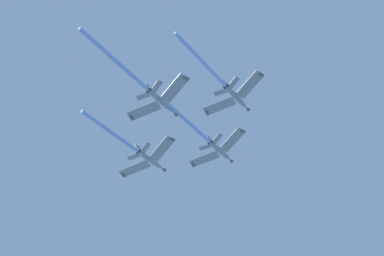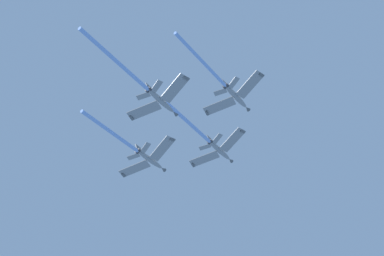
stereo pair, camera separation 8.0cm
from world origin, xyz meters
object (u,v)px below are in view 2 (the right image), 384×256
(jet_right_wing, at_px, (226,86))
(jet_slot, at_px, (145,87))
(jet_lead, at_px, (209,141))
(jet_left_wing, at_px, (137,150))

(jet_right_wing, relative_size, jet_slot, 0.94)
(jet_lead, distance_m, jet_slot, 31.59)
(jet_lead, bearing_deg, jet_right_wing, -103.20)
(jet_left_wing, xyz_separation_m, jet_right_wing, (14.45, -28.40, 0.30))
(jet_left_wing, relative_size, jet_slot, 0.93)
(jet_left_wing, distance_m, jet_slot, 23.51)
(jet_right_wing, bearing_deg, jet_left_wing, 116.97)
(jet_lead, distance_m, jet_left_wing, 22.09)
(jet_left_wing, height_order, jet_right_wing, jet_left_wing)
(jet_lead, distance_m, jet_right_wing, 21.01)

